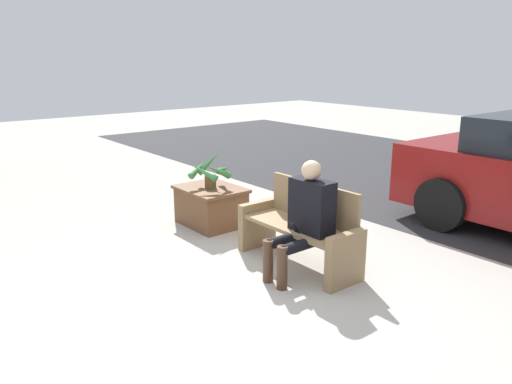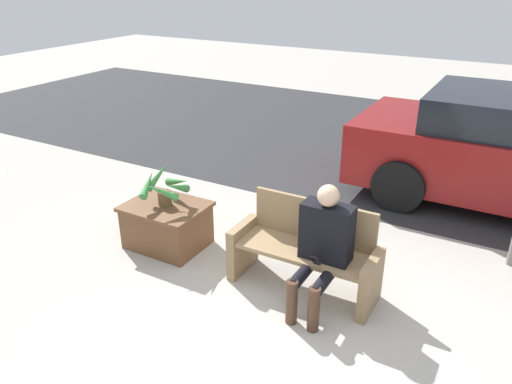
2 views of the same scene
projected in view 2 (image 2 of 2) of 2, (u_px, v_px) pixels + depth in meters
The scene contains 6 objects.
ground_plane at pixel (276, 338), 4.22m from camera, with size 30.00×30.00×0.00m, color #ADA89E.
road_surface at pixel (423, 149), 8.57m from camera, with size 20.00×6.00×0.01m, color #2D2D30.
bench at pixel (305, 251), 4.75m from camera, with size 1.42×0.49×0.86m.
person_seated at pixel (323, 243), 4.40m from camera, with size 0.46×0.64×1.17m.
planter_box at pixel (167, 224), 5.52m from camera, with size 0.86×0.68×0.50m.
potted_plant at pixel (164, 187), 5.33m from camera, with size 0.55×0.56×0.46m.
Camera 2 is at (1.48, -2.98, 2.87)m, focal length 35.00 mm.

